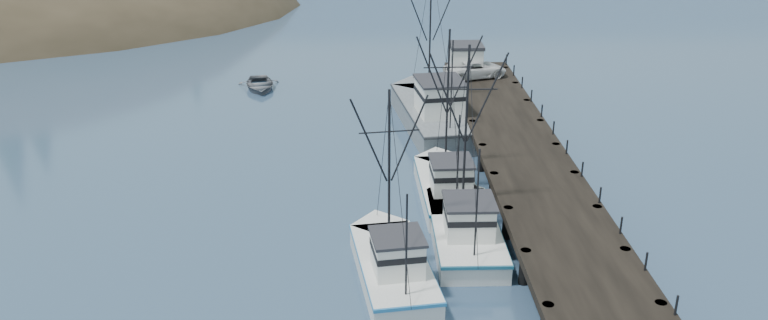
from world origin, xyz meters
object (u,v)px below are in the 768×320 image
motorboat (260,89)px  trawler_mid (392,264)px  trawler_near (464,227)px  pier (519,148)px  trawler_far (447,186)px  pier_shed (466,59)px  work_vessel (433,112)px  pickup_truck (475,69)px

motorboat → trawler_mid: bearing=-81.9°
trawler_near → motorboat: size_ratio=2.11×
pier → trawler_mid: 17.09m
trawler_mid → trawler_far: trawler_far is taller
pier → pier_shed: 18.14m
trawler_near → trawler_mid: size_ratio=1.11×
pier → work_vessel: (-5.26, 9.47, -0.46)m
work_vessel → motorboat: bearing=145.2°
trawler_mid → pickup_truck: bearing=74.2°
trawler_far → pickup_truck: size_ratio=1.98×
pickup_truck → motorboat: size_ratio=1.03×
pier → trawler_mid: size_ratio=4.15×
trawler_mid → pier_shed: trawler_mid is taller
work_vessel → pickup_truck: size_ratio=2.82×
pickup_truck → motorboat: bearing=60.9°
work_vessel → motorboat: size_ratio=2.90×
pier_shed → motorboat: pier_shed is taller
pier → motorboat: bearing=135.8°
pickup_truck → trawler_far: bearing=148.4°
pier_shed → pickup_truck: bearing=-60.3°
pickup_truck → motorboat: (-20.12, 3.62, -2.79)m
work_vessel → motorboat: 19.07m
trawler_mid → pickup_truck: trawler_mid is taller
pickup_truck → trawler_mid: bearing=145.3°
pier → motorboat: (-20.88, 20.33, -1.69)m
trawler_far → motorboat: bearing=121.9°
pier → work_vessel: 10.84m
trawler_far → pickup_truck: bearing=77.3°
trawler_mid → work_vessel: size_ratio=0.66×
trawler_far → pickup_truck: 21.71m
pier → motorboat: pier is taller
motorboat → work_vessel: bearing=-44.9°
trawler_near → pier_shed: trawler_near is taller
trawler_mid → motorboat: size_ratio=1.91×
trawler_mid → pickup_truck: (8.74, 30.89, 1.98)m
motorboat → pier_shed: bearing=-17.0°
pier_shed → pickup_truck: pier_shed is taller
pier → trawler_far: size_ratio=3.89×
work_vessel → motorboat: (-15.62, 10.87, -1.23)m
trawler_near → trawler_far: (-0.40, 5.71, 0.00)m
trawler_near → work_vessel: size_ratio=0.73×
trawler_far → work_vessel: (0.28, 13.84, 0.41)m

